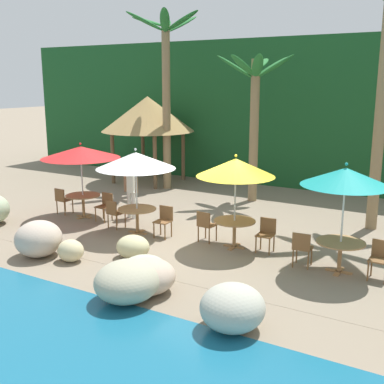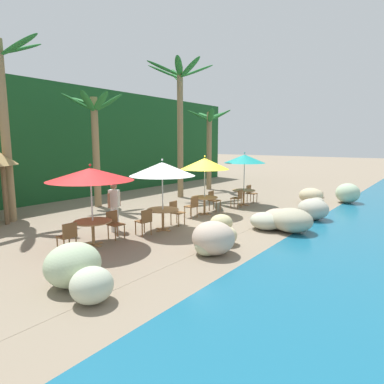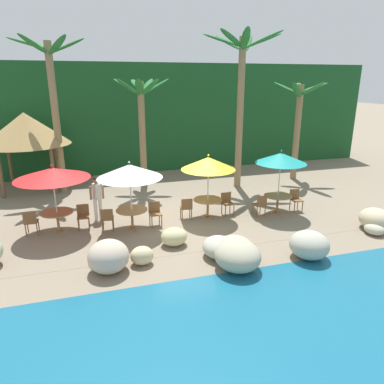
{
  "view_description": "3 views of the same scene",
  "coord_description": "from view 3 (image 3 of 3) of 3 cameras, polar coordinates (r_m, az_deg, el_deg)",
  "views": [
    {
      "loc": [
        6.17,
        -10.96,
        4.28
      ],
      "look_at": [
        -0.35,
        0.19,
        1.32
      ],
      "focal_mm": 45.2,
      "sensor_mm": 36.0,
      "label": 1
    },
    {
      "loc": [
        -10.1,
        -7.75,
        3.03
      ],
      "look_at": [
        0.42,
        0.27,
        1.01
      ],
      "focal_mm": 30.65,
      "sensor_mm": 36.0,
      "label": 2
    },
    {
      "loc": [
        -3.18,
        -12.01,
        5.08
      ],
      "look_at": [
        0.43,
        0.21,
        1.04
      ],
      "focal_mm": 33.05,
      "sensor_mm": 36.0,
      "label": 3
    }
  ],
  "objects": [
    {
      "name": "palm_tree_fourth",
      "position": [
        19.31,
        16.83,
        11.6
      ],
      "size": [
        2.58,
        2.76,
        5.03
      ],
      "color": "olive",
      "rests_on": "ground"
    },
    {
      "name": "chair_teal_seaward",
      "position": [
        14.9,
        16.36,
        -0.98
      ],
      "size": [
        0.43,
        0.44,
        0.87
      ],
      "color": "brown",
      "rests_on": "ground"
    },
    {
      "name": "chair_teal_inland",
      "position": [
        13.89,
        10.96,
        -1.92
      ],
      "size": [
        0.45,
        0.46,
        0.87
      ],
      "color": "brown",
      "rests_on": "ground"
    },
    {
      "name": "terrace_deck",
      "position": [
        13.42,
        -1.52,
        -4.63
      ],
      "size": [
        18.0,
        5.2,
        0.01
      ],
      "color": "gray",
      "rests_on": "ground"
    },
    {
      "name": "dining_table_teal",
      "position": [
        14.38,
        13.67,
        -1.0
      ],
      "size": [
        1.1,
        1.1,
        0.74
      ],
      "color": "#A37547",
      "rests_on": "ground"
    },
    {
      "name": "umbrella_white",
      "position": [
        12.19,
        -10.04,
        3.33
      ],
      "size": [
        2.24,
        2.24,
        2.47
      ],
      "color": "silver",
      "rests_on": "ground"
    },
    {
      "name": "chair_red_seaward",
      "position": [
        13.15,
        -17.15,
        -3.53
      ],
      "size": [
        0.43,
        0.43,
        0.87
      ],
      "color": "brown",
      "rests_on": "ground"
    },
    {
      "name": "chair_yellow_inland",
      "position": [
        13.31,
        -0.91,
        -2.45
      ],
      "size": [
        0.46,
        0.46,
        0.87
      ],
      "color": "brown",
      "rests_on": "ground"
    },
    {
      "name": "dining_table_white",
      "position": [
        12.65,
        -9.68,
        -3.33
      ],
      "size": [
        1.1,
        1.1,
        0.74
      ],
      "color": "#A37547",
      "rests_on": "ground"
    },
    {
      "name": "dining_table_yellow",
      "position": [
        13.53,
        2.56,
        -1.67
      ],
      "size": [
        1.1,
        1.1,
        0.74
      ],
      "color": "#A37547",
      "rests_on": "ground"
    },
    {
      "name": "umbrella_teal",
      "position": [
        13.96,
        14.15,
        5.33
      ],
      "size": [
        1.96,
        1.96,
        2.55
      ],
      "color": "silver",
      "rests_on": "ground"
    },
    {
      "name": "palm_tree_third",
      "position": [
        17.14,
        7.93,
        16.91
      ],
      "size": [
        3.53,
        3.5,
        7.2
      ],
      "color": "olive",
      "rests_on": "ground"
    },
    {
      "name": "rock_seawall",
      "position": [
        10.72,
        6.42,
        -8.39
      ],
      "size": [
        15.61,
        3.51,
        0.99
      ],
      "color": "#BFA68F",
      "rests_on": "ground"
    },
    {
      "name": "chair_white_seaward",
      "position": [
        12.91,
        -6.01,
        -3.2
      ],
      "size": [
        0.44,
        0.45,
        0.87
      ],
      "color": "brown",
      "rests_on": "ground"
    },
    {
      "name": "palm_tree_second",
      "position": [
        17.33,
        -8.15,
        12.46
      ],
      "size": [
        2.67,
        2.86,
        5.2
      ],
      "color": "olive",
      "rests_on": "ground"
    },
    {
      "name": "waiter_in_white",
      "position": [
        13.59,
        -15.08,
        -0.55
      ],
      "size": [
        0.52,
        0.39,
        1.7
      ],
      "color": "white",
      "rests_on": "ground"
    },
    {
      "name": "palm_tree_nearest",
      "position": [
        17.33,
        -21.56,
        14.64
      ],
      "size": [
        3.18,
        2.94,
        6.86
      ],
      "color": "olive",
      "rests_on": "ground"
    },
    {
      "name": "chair_yellow_seaward",
      "position": [
        13.96,
        5.67,
        -1.57
      ],
      "size": [
        0.44,
        0.45,
        0.87
      ],
      "color": "brown",
      "rests_on": "ground"
    },
    {
      "name": "umbrella_yellow",
      "position": [
        13.11,
        2.65,
        4.64
      ],
      "size": [
        2.03,
        2.03,
        2.48
      ],
      "color": "silver",
      "rests_on": "ground"
    },
    {
      "name": "ground_plane",
      "position": [
        13.42,
        -1.52,
        -4.64
      ],
      "size": [
        120.0,
        120.0,
        0.0
      ],
      "primitive_type": "plane",
      "color": "gray"
    },
    {
      "name": "palapa_hut",
      "position": [
        18.34,
        -25.3,
        9.19
      ],
      "size": [
        3.97,
        3.97,
        3.67
      ],
      "color": "brown",
      "rests_on": "ground"
    },
    {
      "name": "chair_white_inland",
      "position": [
        12.64,
        -13.52,
        -4.08
      ],
      "size": [
        0.47,
        0.48,
        0.87
      ],
      "color": "brown",
      "rests_on": "ground"
    },
    {
      "name": "dining_table_red",
      "position": [
        13.1,
        -20.91,
        -3.54
      ],
      "size": [
        1.1,
        1.1,
        0.74
      ],
      "color": "#A37547",
      "rests_on": "ground"
    },
    {
      "name": "chair_red_inland",
      "position": [
        13.18,
        -24.57,
        -4.33
      ],
      "size": [
        0.43,
        0.44,
        0.87
      ],
      "color": "brown",
      "rests_on": "ground"
    },
    {
      "name": "umbrella_red",
      "position": [
        12.67,
        -21.65,
        2.81
      ],
      "size": [
        2.48,
        2.48,
        2.42
      ],
      "color": "silver",
      "rests_on": "ground"
    },
    {
      "name": "foliage_backdrop",
      "position": [
        21.35,
        -7.99,
        11.85
      ],
      "size": [
        28.0,
        2.4,
        6.0
      ],
      "color": "#194C23",
      "rests_on": "ground"
    }
  ]
}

